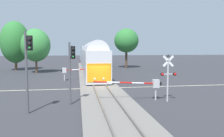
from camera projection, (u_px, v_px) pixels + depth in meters
The scene contains 12 objects.
ground_plane at pixel (100, 88), 25.12m from camera, with size 220.00×220.00×0.00m, color #333338.
road_centre_stripe at pixel (100, 88), 25.12m from camera, with size 44.00×0.20×0.01m.
railway_track at pixel (100, 87), 25.11m from camera, with size 4.40×80.00×0.32m.
commuter_train at pixel (87, 55), 55.56m from camera, with size 3.04×65.62×5.16m.
crossing_gate_near at pixel (148, 84), 19.16m from camera, with size 5.93×0.40×1.81m.
crossing_signal_mast at pixel (168, 73), 18.66m from camera, with size 1.36×0.44×4.01m.
crossing_gate_far at pixel (69, 70), 30.81m from camera, with size 5.72×0.40×1.80m.
traffic_signal_median at pixel (71, 63), 17.56m from camera, with size 0.53×0.38×4.97m.
traffic_signal_near_left at pixel (28, 59), 15.06m from camera, with size 0.53×0.38×5.66m.
pine_left_background at pixel (15, 42), 44.67m from camera, with size 5.67×5.67×9.85m.
oak_behind_train at pixel (36, 45), 39.96m from camera, with size 5.14×5.14×7.96m.
elm_centre_background at pixel (126, 41), 49.78m from camera, with size 5.41×5.41×8.80m.
Camera 1 is at (-2.41, -24.73, 4.53)m, focal length 35.77 mm.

